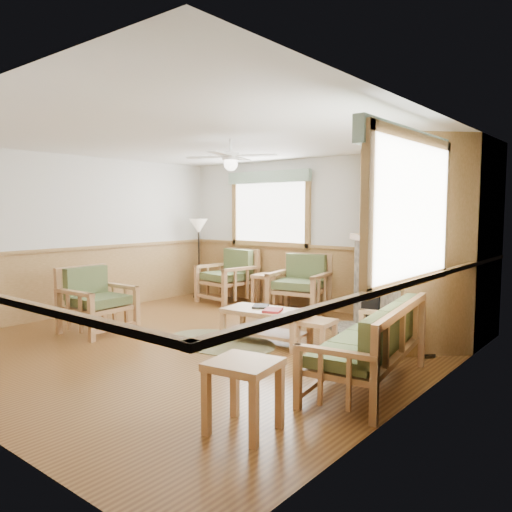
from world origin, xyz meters
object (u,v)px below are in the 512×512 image
Objects in this scene: armchair_left at (98,300)px; coffee_table at (266,326)px; end_table_sofa at (244,396)px; floor_lamp_right at (427,291)px; sofa at (367,344)px; armchair_back_right at (300,284)px; armchair_back_left at (227,276)px; floor_lamp_left at (199,258)px; footstool at (316,334)px; end_table_chairs at (270,291)px.

armchair_left reaches higher than coffee_table.
end_table_sofa is 0.36× the size of floor_lamp_right.
sofa is 1.84× the size of armchair_back_right.
armchair_back_left is 1.01× the size of armchair_back_right.
sofa is 5.64m from floor_lamp_left.
sofa is at bearing -36.75° from footstool.
floor_lamp_left is at bearing -178.20° from end_table_chairs.
end_table_chairs reaches higher than end_table_sofa.
armchair_back_left is 0.64× the size of floor_lamp_right.
coffee_table is 0.70m from footstool.
end_table_chairs is at bearing 165.79° from armchair_back_right.
armchair_back_right is at bearing -3.17° from end_table_chairs.
sofa is at bearing -27.05° from coffee_table.
floor_lamp_left is at bearing -174.13° from armchair_back_left.
armchair_back_right is 1.73× the size of end_table_sofa.
armchair_back_left reaches higher than coffee_table.
sofa is 1.62× the size of coffee_table.
floor_lamp_right is at bearing -7.28° from armchair_back_left.
armchair_back_right is 2.10m from coffee_table.
floor_lamp_right is (0.08, 1.40, 0.37)m from sofa.
sofa is at bearing -56.16° from armchair_back_right.
floor_lamp_right is at bearing 24.49° from footstool.
armchair_back_right is at bearing 8.83° from armchair_back_left.
armchair_back_right is at bearing 104.18° from coffee_table.
armchair_left is (-1.49, -3.02, -0.03)m from armchair_back_right.
armchair_back_left reaches higher than sofa.
floor_lamp_right is (1.22, 0.55, 0.61)m from footstool.
armchair_back_right is 2.91m from floor_lamp_right.
armchair_back_left is at bearing 165.28° from floor_lamp_right.
floor_lamp_left reaches higher than armchair_back_left.
armchair_back_left is 3.09m from coffee_table.
floor_lamp_left is 5.23m from floor_lamp_right.
coffee_table is (2.43, -1.89, -0.28)m from armchair_back_left.
floor_lamp_left is (-1.79, -0.06, 0.50)m from end_table_chairs.
floor_lamp_right reaches higher than footstool.
floor_lamp_right is (3.31, -1.21, 0.49)m from end_table_chairs.
armchair_back_left is 1.66m from armchair_back_right.
armchair_back_left is 0.89× the size of coffee_table.
floor_lamp_left is (-0.96, 3.00, 0.33)m from armchair_left.
armchair_left is at bearing -156.00° from floor_lamp_right.
end_table_sofa is (3.94, -4.12, -0.22)m from armchair_back_left.
armchair_back_right is 1.65× the size of end_table_chairs.
footstool is (-1.13, 0.85, -0.24)m from sofa.
coffee_table is 1.96× the size of end_table_sofa.
armchair_back_left is 0.63× the size of floor_lamp_left.
footstool is at bearing -68.80° from armchair_left.
end_table_sofa is at bearing -41.24° from floor_lamp_left.
armchair_left is 1.64× the size of end_table_sofa.
armchair_back_left is at bearing 133.68° from end_table_sofa.
armchair_back_left is (-4.23, 2.53, 0.08)m from sofa.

